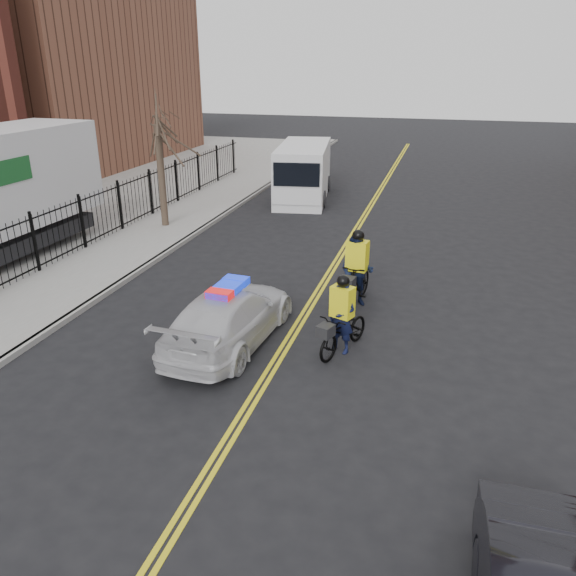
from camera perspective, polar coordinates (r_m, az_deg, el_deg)
The scene contains 12 objects.
ground at distance 12.48m, azimuth -2.16°, elevation -9.01°, with size 120.00×120.00×0.00m, color black.
center_line_left at distance 19.56m, azimuth 4.82°, elevation 2.84°, with size 0.10×60.00×0.01m, color yellow.
center_line_right at distance 19.53m, azimuth 5.28°, elevation 2.80°, with size 0.10×60.00×0.01m, color yellow.
sidewalk at distance 22.08m, azimuth -14.46°, elevation 4.67°, with size 3.00×60.00×0.15m, color gray.
curb at distance 21.38m, azimuth -10.96°, elevation 4.41°, with size 0.20×60.00×0.15m, color gray.
iron_fence at distance 22.62m, azimuth -18.02°, elevation 7.14°, with size 0.12×28.00×2.00m, color black, non-canonical shape.
warehouse_far at distance 43.13m, azimuth -23.52°, elevation 21.25°, with size 14.00×18.00×14.00m, color brown.
street_tree at distance 23.11m, azimuth -13.03°, elevation 14.38°, with size 3.20×3.20×4.80m.
police_cruiser at distance 13.67m, azimuth -5.98°, elevation -2.90°, with size 2.24×4.86×1.54m.
cargo_van at distance 28.11m, azimuth 1.53°, elevation 11.58°, with size 3.19×6.53×2.62m.
cyclist_near at distance 13.26m, azimuth 5.43°, elevation -3.80°, with size 1.34×2.09×1.93m.
cyclist_far at distance 15.81m, azimuth 6.94°, elevation 1.28°, with size 1.08×2.23×2.19m.
Camera 1 is at (3.36, -10.13, 6.47)m, focal length 35.00 mm.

